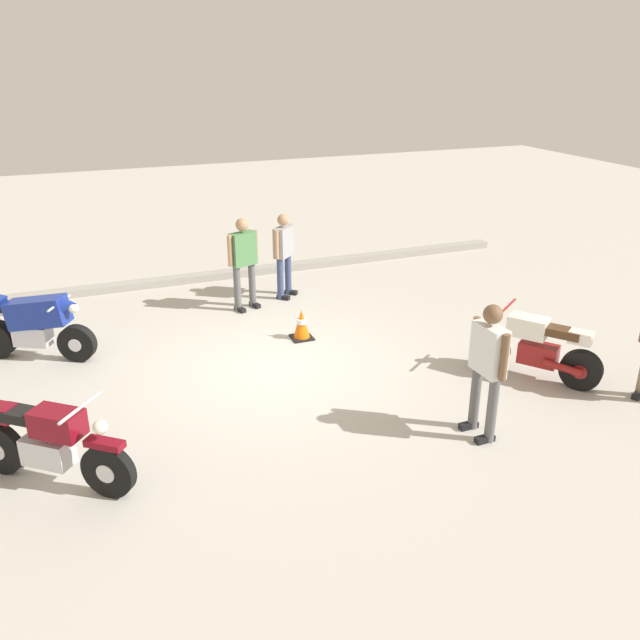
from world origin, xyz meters
name	(u,v)px	position (x,y,z in m)	size (l,w,h in m)	color
ground_plane	(277,368)	(0.00, 0.00, 0.00)	(40.00, 40.00, 0.00)	#B7B2A8
curb_edge	(210,276)	(0.00, 4.60, 0.07)	(14.00, 0.30, 0.15)	#9C978F
motorcycle_blue_sportbike	(35,324)	(-3.42, 1.73, 0.59)	(1.80, 1.11, 1.14)	black
motorcycle_maroon_cruiser	(50,444)	(-3.25, -1.86, 0.52)	(1.70, 1.41, 1.09)	black
motorcycle_cream_vintage	(536,348)	(3.51, -1.72, 0.49)	(1.28, 1.67, 1.07)	black
person_in_green_shirt	(244,258)	(0.25, 2.66, 1.01)	(0.66, 0.44, 1.76)	#59595B
person_in_gray_shirt	(284,250)	(1.16, 3.02, 0.96)	(0.55, 0.54, 1.68)	#384772
person_in_white_shirt	(488,362)	(1.86, -2.77, 1.04)	(0.32, 0.68, 1.79)	#59595B
traffic_cone	(302,324)	(0.76, 0.93, 0.26)	(0.36, 0.36, 0.53)	black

